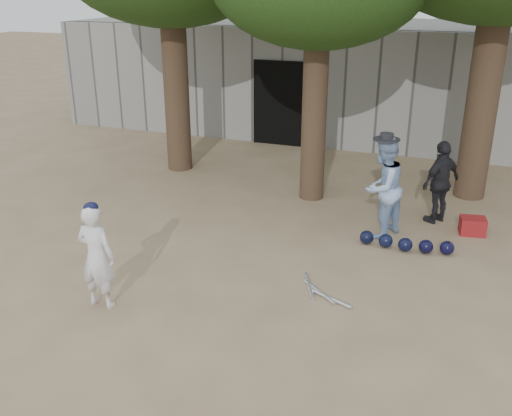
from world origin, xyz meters
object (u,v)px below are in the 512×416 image
at_px(boy_player, 96,256).
at_px(spectator_blue, 382,188).
at_px(spectator_dark, 441,182).
at_px(red_bag, 473,226).

relative_size(boy_player, spectator_blue, 0.84).
xyz_separation_m(spectator_blue, spectator_dark, (0.89, 0.98, -0.11)).
bearing_deg(red_bag, spectator_blue, -158.10).
height_order(spectator_blue, red_bag, spectator_blue).
bearing_deg(boy_player, spectator_blue, -130.89).
xyz_separation_m(boy_player, spectator_dark, (4.03, 4.60, 0.03)).
bearing_deg(spectator_dark, boy_player, -5.77).
distance_m(boy_player, red_bag, 6.31).
xyz_separation_m(boy_player, red_bag, (4.66, 4.23, -0.58)).
bearing_deg(spectator_blue, boy_player, -15.96).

